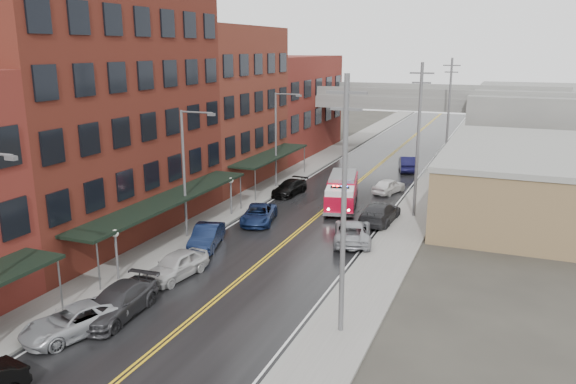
% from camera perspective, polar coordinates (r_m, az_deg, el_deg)
% --- Properties ---
extents(road, '(11.00, 160.00, 0.02)m').
position_cam_1_polar(road, '(42.64, 1.90, -3.34)').
color(road, black).
rests_on(road, ground).
extents(sidewalk_left, '(3.00, 160.00, 0.15)m').
position_cam_1_polar(sidewalk_left, '(45.52, -6.77, -2.19)').
color(sidewalk_left, slate).
rests_on(sidewalk_left, ground).
extents(sidewalk_right, '(3.00, 160.00, 0.15)m').
position_cam_1_polar(sidewalk_right, '(40.83, 11.60, -4.36)').
color(sidewalk_right, slate).
rests_on(sidewalk_right, ground).
extents(curb_left, '(0.30, 160.00, 0.15)m').
position_cam_1_polar(curb_left, '(44.77, -4.91, -2.42)').
color(curb_left, gray).
rests_on(curb_left, ground).
extents(curb_right, '(0.30, 160.00, 0.15)m').
position_cam_1_polar(curb_right, '(41.13, 9.33, -4.11)').
color(curb_right, gray).
rests_on(curb_right, ground).
extents(brick_building_b, '(9.00, 20.00, 18.00)m').
position_cam_1_polar(brick_building_b, '(41.53, -19.23, 8.09)').
color(brick_building_b, '#571E17').
rests_on(brick_building_b, ground).
extents(brick_building_c, '(9.00, 15.00, 15.00)m').
position_cam_1_polar(brick_building_c, '(56.00, -7.26, 8.67)').
color(brick_building_c, maroon).
rests_on(brick_building_c, ground).
extents(brick_building_far, '(9.00, 20.00, 12.00)m').
position_cam_1_polar(brick_building_far, '(71.86, -0.37, 8.84)').
color(brick_building_far, maroon).
rests_on(brick_building_far, ground).
extents(tan_building, '(14.00, 22.00, 5.00)m').
position_cam_1_polar(tan_building, '(49.34, 23.90, 0.87)').
color(tan_building, olive).
rests_on(tan_building, ground).
extents(right_far_block, '(18.00, 30.00, 8.00)m').
position_cam_1_polar(right_far_block, '(78.79, 24.99, 6.53)').
color(right_far_block, slate).
rests_on(right_far_block, ground).
extents(awning_1, '(2.60, 18.00, 3.09)m').
position_cam_1_polar(awning_1, '(39.09, -12.04, -0.76)').
color(awning_1, black).
rests_on(awning_1, ground).
extents(awning_2, '(2.60, 13.00, 3.09)m').
position_cam_1_polar(awning_2, '(54.08, -1.71, 3.74)').
color(awning_2, black).
rests_on(awning_2, ground).
extents(globe_lamp_1, '(0.44, 0.44, 3.12)m').
position_cam_1_polar(globe_lamp_1, '(33.30, -17.10, -4.99)').
color(globe_lamp_1, '#59595B').
rests_on(globe_lamp_1, ground).
extents(globe_lamp_2, '(0.44, 0.44, 3.12)m').
position_cam_1_polar(globe_lamp_2, '(44.51, -5.83, 0.44)').
color(globe_lamp_2, '#59595B').
rests_on(globe_lamp_2, ground).
extents(street_lamp_1, '(2.64, 0.22, 9.00)m').
position_cam_1_polar(street_lamp_1, '(38.89, -10.24, 2.58)').
color(street_lamp_1, '#59595B').
rests_on(street_lamp_1, ground).
extents(street_lamp_2, '(2.64, 0.22, 9.00)m').
position_cam_1_polar(street_lamp_2, '(52.89, -1.00, 5.92)').
color(street_lamp_2, '#59595B').
rests_on(street_lamp_2, ground).
extents(utility_pole_0, '(1.80, 0.24, 12.00)m').
position_cam_1_polar(utility_pole_0, '(25.02, 5.69, -1.22)').
color(utility_pole_0, '#59595B').
rests_on(utility_pole_0, ground).
extents(utility_pole_1, '(1.80, 0.24, 12.00)m').
position_cam_1_polar(utility_pole_1, '(44.18, 13.09, 5.32)').
color(utility_pole_1, '#59595B').
rests_on(utility_pole_1, ground).
extents(utility_pole_2, '(1.80, 0.24, 12.00)m').
position_cam_1_polar(utility_pole_2, '(63.86, 16.00, 7.86)').
color(utility_pole_2, '#59595B').
rests_on(utility_pole_2, ground).
extents(overpass, '(40.00, 10.00, 7.50)m').
position_cam_1_polar(overpass, '(71.86, 10.85, 8.58)').
color(overpass, slate).
rests_on(overpass, ground).
extents(fire_truck, '(4.14, 7.64, 2.67)m').
position_cam_1_polar(fire_truck, '(46.92, 5.50, 0.09)').
color(fire_truck, '#A2071F').
rests_on(fire_truck, ground).
extents(parked_car_left_2, '(3.74, 5.33, 1.35)m').
position_cam_1_polar(parked_car_left_2, '(28.66, -20.95, -12.13)').
color(parked_car_left_2, '#999CA0').
rests_on(parked_car_left_2, ground).
extents(parked_car_left_3, '(2.44, 5.34, 1.51)m').
position_cam_1_polar(parked_car_left_3, '(29.68, -16.91, -10.65)').
color(parked_car_left_3, '#2A292C').
rests_on(parked_car_left_3, ground).
extents(parked_car_left_4, '(2.38, 4.68, 1.53)m').
position_cam_1_polar(parked_car_left_4, '(33.55, -11.28, -7.29)').
color(parked_car_left_4, '#B6B6B6').
rests_on(parked_car_left_4, ground).
extents(parked_car_left_5, '(2.78, 4.83, 1.51)m').
position_cam_1_polar(parked_car_left_5, '(38.15, -8.28, -4.48)').
color(parked_car_left_5, '#0E1833').
rests_on(parked_car_left_5, ground).
extents(parked_car_left_6, '(3.32, 5.24, 1.35)m').
position_cam_1_polar(parked_car_left_6, '(43.01, -2.99, -2.27)').
color(parked_car_left_6, '#14244D').
rests_on(parked_car_left_6, ground).
extents(parked_car_left_7, '(2.31, 4.72, 1.32)m').
position_cam_1_polar(parked_car_left_7, '(51.08, 0.17, 0.44)').
color(parked_car_left_7, black).
rests_on(parked_car_left_7, ground).
extents(parked_car_right_0, '(3.81, 5.84, 1.50)m').
position_cam_1_polar(parked_car_right_0, '(38.97, 6.57, -4.02)').
color(parked_car_right_0, '#919398').
rests_on(parked_car_right_0, ground).
extents(parked_car_right_1, '(2.50, 5.64, 1.61)m').
position_cam_1_polar(parked_car_right_1, '(43.48, 9.31, -2.08)').
color(parked_car_right_1, '#29292B').
rests_on(parked_car_right_1, ground).
extents(parked_car_right_2, '(2.77, 4.36, 1.38)m').
position_cam_1_polar(parked_car_right_2, '(52.45, 10.19, 0.61)').
color(parked_car_right_2, white).
rests_on(parked_car_right_2, ground).
extents(parked_car_right_3, '(2.92, 5.28, 1.65)m').
position_cam_1_polar(parked_car_right_3, '(62.41, 12.08, 2.86)').
color(parked_car_right_3, black).
rests_on(parked_car_right_3, ground).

